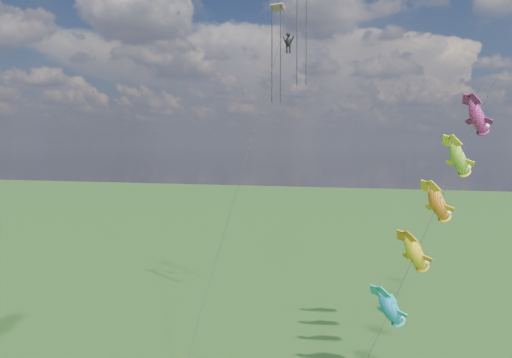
% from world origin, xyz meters
% --- Properties ---
extents(fish_windsock_rig, '(7.45, 14.23, 16.95)m').
position_xyz_m(fish_windsock_rig, '(20.04, 9.29, 9.51)').
color(fish_windsock_rig, brown).
rests_on(fish_windsock_rig, ground).
extents(parafoil_rig, '(2.97, 17.49, 26.39)m').
position_xyz_m(parafoil_rig, '(9.32, 17.91, 20.23)').
color(parafoil_rig, brown).
rests_on(parafoil_rig, ground).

